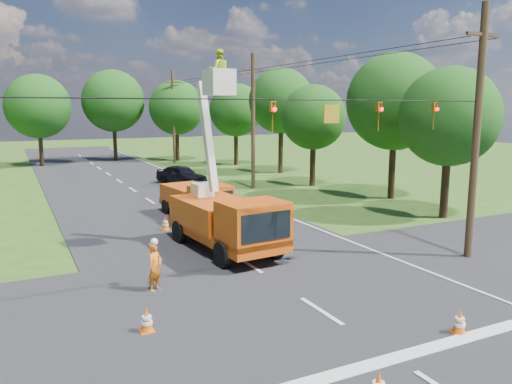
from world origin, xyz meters
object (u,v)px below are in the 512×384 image
pole_right_mid (253,121)px  tree_far_b (113,101)px  tree_right_a (449,117)px  bucket_truck (226,211)px  traffic_cone_4 (147,320)px  ground_worker (155,267)px  tree_far_a (38,106)px  traffic_cone_3 (255,215)px  pole_right_near (477,132)px  traffic_cone_1 (460,322)px  second_truck (196,199)px  tree_right_d (281,101)px  traffic_cone_2 (235,235)px  tree_far_c (176,108)px  distant_car (181,175)px  tree_right_c (314,117)px  tree_right_e (236,110)px  traffic_cone_7 (216,198)px  tree_right_b (395,102)px  pole_right_far (173,116)px  traffic_cone_8 (165,223)px

pole_right_mid → tree_far_b: size_ratio=0.97×
pole_right_mid → tree_right_a: bearing=-70.3°
bucket_truck → traffic_cone_4: (-5.01, -6.25, -1.40)m
bucket_truck → ground_worker: size_ratio=5.06×
bucket_truck → tree_far_a: size_ratio=0.89×
pole_right_mid → traffic_cone_3: bearing=-115.5°
tree_right_a → pole_right_near: bearing=-129.8°
traffic_cone_1 → tree_far_a: tree_far_a is taller
second_truck → tree_far_b: tree_far_b is taller
tree_right_d → traffic_cone_2: bearing=-123.9°
traffic_cone_4 → tree_far_c: bearing=71.4°
traffic_cone_1 → tree_right_d: tree_right_d is taller
distant_car → tree_right_c: (9.06, -5.10, 4.54)m
ground_worker → pole_right_near: pole_right_near is taller
traffic_cone_2 → tree_right_a: tree_right_a is taller
tree_right_c → tree_right_e: tree_right_e is taller
bucket_truck → second_truck: size_ratio=1.48×
bucket_truck → traffic_cone_1: bucket_truck is taller
tree_far_b → tree_far_c: bearing=-24.8°
traffic_cone_2 → tree_right_a: bearing=-1.2°
traffic_cone_2 → traffic_cone_1: bearing=-81.6°
traffic_cone_2 → distant_car: bearing=79.6°
tree_far_b → traffic_cone_1: bearing=-90.6°
traffic_cone_7 → tree_right_b: tree_right_b is taller
ground_worker → traffic_cone_4: (-1.05, -3.00, -0.47)m
distant_car → tree_right_b: 17.21m
traffic_cone_4 → tree_right_c: size_ratio=0.09×
traffic_cone_3 → traffic_cone_4: size_ratio=1.00×
pole_right_far → tree_right_b: 28.78m
tree_right_a → tree_right_e: size_ratio=0.96×
tree_far_c → bucket_truck: bearing=-104.5°
distant_car → tree_right_a: size_ratio=0.55×
pole_right_near → tree_far_c: bearing=88.6°
traffic_cone_7 → tree_far_c: bearing=77.5°
tree_far_a → traffic_cone_1: bearing=-81.1°
traffic_cone_1 → second_truck: bearing=95.1°
distant_car → pole_right_near: size_ratio=0.46×
bucket_truck → traffic_cone_8: (-1.30, 4.72, -1.40)m
distant_car → traffic_cone_3: (-0.54, -14.38, -0.42)m
traffic_cone_3 → tree_right_c: 14.25m
traffic_cone_3 → tree_far_b: tree_far_b is taller
distant_car → tree_far_a: 21.68m
bucket_truck → traffic_cone_1: bearing=-80.8°
bucket_truck → tree_right_d: 26.80m
traffic_cone_7 → tree_right_d: bearing=45.8°
tree_right_b → tree_right_a: bearing=-104.0°
distant_car → traffic_cone_3: size_ratio=6.42×
traffic_cone_8 → traffic_cone_1: bearing=-75.5°
bucket_truck → tree_far_a: bearing=92.7°
tree_right_e → tree_far_b: bearing=137.2°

